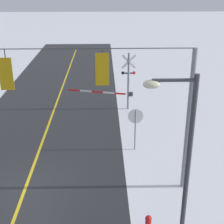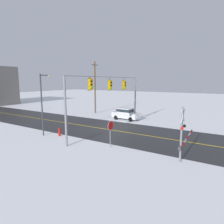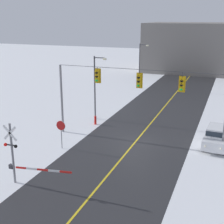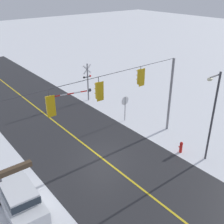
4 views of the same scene
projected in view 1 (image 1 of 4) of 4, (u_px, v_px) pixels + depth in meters
The scene contains 5 objects.
ground_plane at pixel (25, 188), 14.65m from camera, with size 160.00×160.00×0.00m, color white.
signal_span at pixel (14, 98), 13.04m from camera, with size 14.20×0.47×6.22m.
stop_sign at pixel (135, 120), 17.33m from camera, with size 0.80×0.09×2.35m.
railroad_crossing at pixel (123, 82), 22.75m from camera, with size 4.63×0.31×4.00m.
streetlamp_near at pixel (180, 166), 9.00m from camera, with size 1.39×0.28×6.50m.
Camera 1 is at (-3.53, 12.36, 8.69)m, focal length 53.05 mm.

